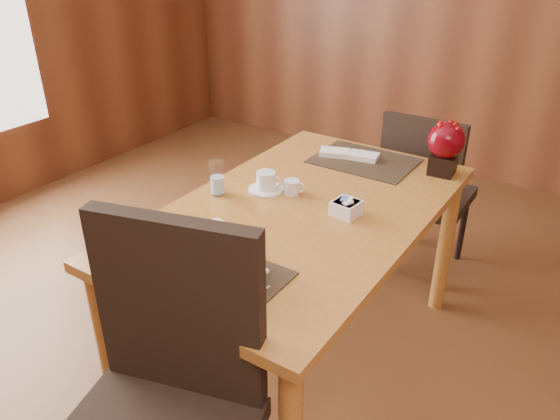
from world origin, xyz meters
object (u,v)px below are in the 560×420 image
Objects in this scene: berry_decor at (446,145)px; creamer_jug at (291,187)px; far_chair at (424,187)px; dining_table at (301,230)px; bread_plate at (137,235)px; coffee_cup at (266,183)px; sugar_caddy at (346,208)px; soup_setting at (208,259)px; water_glass at (217,178)px; near_chair at (162,397)px.

creamer_jug is at bearing -129.83° from berry_decor.
far_chair is at bearing 55.69° from creamer_jug.
dining_table is 0.63m from bread_plate.
coffee_cup is at bearing 65.84° from far_chair.
sugar_caddy is 0.41× the size of berry_decor.
water_glass is (-0.33, 0.45, 0.02)m from soup_setting.
near_chair reaches higher than dining_table.
near_chair reaches higher than far_chair.
dining_table is 0.21m from sugar_caddy.
near_chair reaches higher than coffee_cup.
near_chair is 1.83m from far_chair.
far_chair is at bearing 79.27° from dining_table.
soup_setting reaches higher than bread_plate.
water_glass is 1.50× the size of sugar_caddy.
water_glass is at bearing -134.78° from berry_decor.
soup_setting is 0.61m from coffee_cup.
coffee_cup is 1.03× the size of water_glass.
creamer_jug is 0.52× the size of bread_plate.
sugar_caddy is (0.37, -0.01, -0.01)m from coffee_cup.
far_chair is at bearing 66.75° from coffee_cup.
near_chair is (-0.05, -0.94, -0.17)m from sugar_caddy.
near_chair is (0.49, -0.40, -0.14)m from bread_plate.
sugar_caddy is 0.60× the size of bread_plate.
dining_table is 0.74m from berry_decor.
near_chair is at bearing -71.37° from coffee_cup.
sugar_caddy is at bearing 88.59° from far_chair.
soup_setting is 3.43× the size of sugar_caddy.
far_chair reaches higher than soup_setting.
near_chair is at bearing -55.90° from soup_setting.
dining_table is 0.95m from far_chair.
soup_setting is 0.56m from water_glass.
coffee_cup is 0.37m from sugar_caddy.
bread_plate is at bearing -171.57° from soup_setting.
dining_table is 0.18m from creamer_jug.
soup_setting is at bearing -91.46° from dining_table.
near_chair is (0.32, -0.95, -0.17)m from coffee_cup.
water_glass is at bearing -166.26° from sugar_caddy.
coffee_cup is (-0.20, 0.05, 0.13)m from dining_table.
water_glass reaches higher than bread_plate.
berry_decor is (0.54, 0.56, 0.10)m from coffee_cup.
dining_table is 0.39m from water_glass.
dining_table is at bearing -165.68° from sugar_caddy.
coffee_cup is 1.54× the size of sugar_caddy.
bread_plate is 1.55m from far_chair.
creamer_jug is 0.93m from far_chair.
berry_decor reaches higher than far_chair.
coffee_cup is (-0.19, 0.58, -0.02)m from soup_setting.
coffee_cup is 0.11m from creamer_jug.
far_chair reaches higher than bread_plate.
bread_plate is (-0.71, -1.11, -0.13)m from berry_decor.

